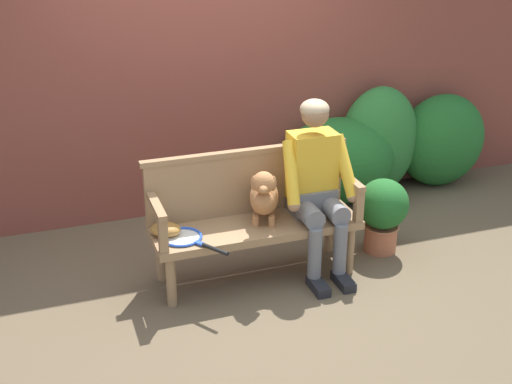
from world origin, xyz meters
TOP-DOWN VIEW (x-y plane):
  - ground_plane at (0.00, 0.00)m, footprint 40.00×40.00m
  - brick_garden_fence at (0.00, 1.43)m, footprint 8.00×0.30m
  - hedge_bush_far_right at (1.04, 1.11)m, footprint 0.70×0.52m
  - hedge_bush_mid_left at (1.59, 1.10)m, footprint 0.76×0.52m
  - hedge_bush_far_left at (1.13, 1.03)m, footprint 1.11×0.80m
  - hedge_bush_mid_right at (2.26, 1.07)m, footprint 0.88×0.58m
  - garden_bench at (0.00, 0.00)m, footprint 1.52×0.48m
  - bench_backrest at (0.00, 0.21)m, footprint 1.56×0.06m
  - bench_armrest_left_end at (-0.72, -0.09)m, footprint 0.06×0.48m
  - bench_armrest_right_end at (0.72, -0.09)m, footprint 0.06×0.48m
  - person_seated at (0.46, -0.01)m, footprint 0.56×0.64m
  - dog_on_bench at (0.06, -0.01)m, footprint 0.31×0.44m
  - tennis_racket at (-0.55, -0.07)m, footprint 0.44×0.55m
  - baseball_glove at (-0.66, 0.03)m, footprint 0.28×0.26m
  - potted_plant at (1.07, 0.05)m, footprint 0.40×0.40m

SIDE VIEW (x-z plane):
  - ground_plane at x=0.00m, z-range 0.00..0.00m
  - hedge_bush_far_right at x=1.04m, z-range 0.00..0.68m
  - potted_plant at x=1.07m, z-range 0.05..0.65m
  - garden_bench at x=0.00m, z-range 0.16..0.60m
  - hedge_bush_far_left at x=1.13m, z-range 0.00..0.80m
  - tennis_racket at x=-0.55m, z-range 0.44..0.46m
  - hedge_bush_mid_right at x=2.26m, z-range 0.00..0.90m
  - baseball_glove at x=-0.66m, z-range 0.44..0.53m
  - hedge_bush_mid_left at x=1.59m, z-range 0.00..1.03m
  - bench_armrest_left_end at x=-0.72m, z-range 0.50..0.78m
  - bench_armrest_right_end at x=0.72m, z-range 0.50..0.78m
  - dog_on_bench at x=0.06m, z-range 0.44..0.88m
  - bench_backrest at x=0.00m, z-range 0.44..0.94m
  - person_seated at x=0.46m, z-range 0.06..1.37m
  - brick_garden_fence at x=0.00m, z-range 0.00..2.61m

